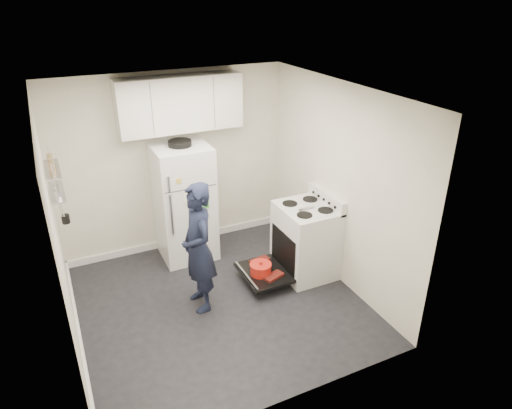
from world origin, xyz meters
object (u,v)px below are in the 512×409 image
refrigerator (184,202)px  person (198,248)px  open_oven_door (263,271)px  electric_range (305,241)px

refrigerator → person: size_ratio=1.07×
refrigerator → open_oven_door: bearing=-59.8°
refrigerator → person: (-0.21, -1.18, -0.03)m
open_oven_door → electric_range: bearing=0.6°
electric_range → person: person is taller
electric_range → open_oven_door: bearing=-179.4°
electric_range → open_oven_door: 0.67m
open_oven_door → person: (-0.85, -0.07, 0.60)m
electric_range → refrigerator: refrigerator is taller
electric_range → refrigerator: 1.70m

